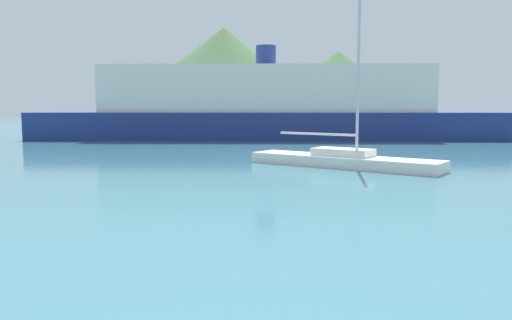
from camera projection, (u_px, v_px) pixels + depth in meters
sailboat_inner at (343, 159)px, 21.08m from camera, size 8.08×5.65×8.47m
ferry_distant at (266, 107)px, 39.45m from camera, size 36.50×9.56×7.29m
hill_west at (224, 74)px, 97.28m from camera, size 46.55×46.55×17.87m
hill_central at (338, 86)px, 95.21m from camera, size 38.73×38.73×13.07m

